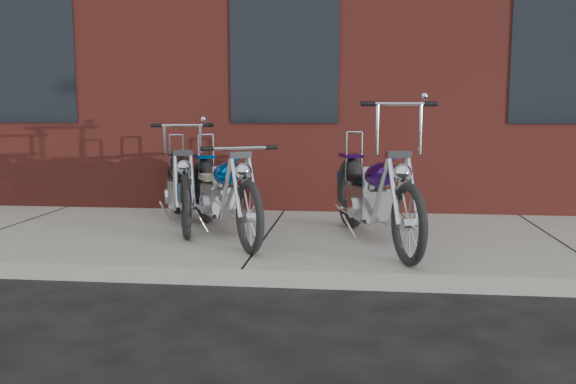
# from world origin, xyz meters

# --- Properties ---
(ground) EXTENTS (120.00, 120.00, 0.00)m
(ground) POSITION_xyz_m (0.00, 0.00, 0.00)
(ground) COLOR black
(ground) RESTS_ON ground
(sidewalk) EXTENTS (22.00, 3.00, 0.15)m
(sidewalk) POSITION_xyz_m (0.00, 1.50, 0.07)
(sidewalk) COLOR gray
(sidewalk) RESTS_ON ground
(chopper_purple) EXTENTS (0.90, 2.41, 1.39)m
(chopper_purple) POSITION_xyz_m (1.12, 1.18, 0.60)
(chopper_purple) COLOR black
(chopper_purple) RESTS_ON sidewalk
(chopper_blue) EXTENTS (1.23, 2.16, 1.04)m
(chopper_blue) POSITION_xyz_m (-0.46, 1.35, 0.58)
(chopper_blue) COLOR black
(chopper_blue) RESTS_ON sidewalk
(chopper_third) EXTENTS (0.93, 2.22, 1.18)m
(chopper_third) POSITION_xyz_m (-1.09, 1.95, 0.57)
(chopper_third) COLOR black
(chopper_third) RESTS_ON sidewalk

